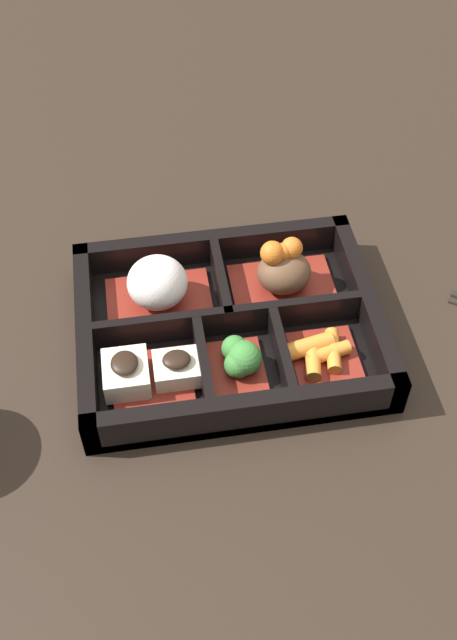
# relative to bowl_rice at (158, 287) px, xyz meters

# --- Properties ---
(ground_plane) EXTENTS (3.00, 3.00, 0.00)m
(ground_plane) POSITION_rel_bowl_rice_xyz_m (0.06, -0.04, -0.03)
(ground_plane) COLOR black
(bento_base) EXTENTS (0.26, 0.20, 0.01)m
(bento_base) POSITION_rel_bowl_rice_xyz_m (0.06, -0.04, -0.03)
(bento_base) COLOR black
(bento_base) RESTS_ON ground_plane
(bento_rim) EXTENTS (0.26, 0.20, 0.04)m
(bento_rim) POSITION_rel_bowl_rice_xyz_m (0.06, -0.04, -0.01)
(bento_rim) COLOR black
(bento_rim) RESTS_ON ground_plane
(bowl_rice) EXTENTS (0.10, 0.07, 0.05)m
(bowl_rice) POSITION_rel_bowl_rice_xyz_m (0.00, 0.00, 0.00)
(bowl_rice) COLOR maroon
(bowl_rice) RESTS_ON bento_base
(bowl_stew) EXTENTS (0.10, 0.07, 0.06)m
(bowl_stew) POSITION_rel_bowl_rice_xyz_m (0.11, 0.00, -0.00)
(bowl_stew) COLOR maroon
(bowl_stew) RESTS_ON bento_base
(bowl_tofu) EXTENTS (0.08, 0.06, 0.03)m
(bowl_tofu) POSITION_rel_bowl_rice_xyz_m (-0.02, -0.09, -0.01)
(bowl_tofu) COLOR maroon
(bowl_tofu) RESTS_ON bento_base
(bowl_greens) EXTENTS (0.05, 0.06, 0.03)m
(bowl_greens) POSITION_rel_bowl_rice_xyz_m (0.06, -0.09, -0.01)
(bowl_greens) COLOR maroon
(bowl_greens) RESTS_ON bento_base
(bowl_carrots) EXTENTS (0.06, 0.06, 0.02)m
(bowl_carrots) POSITION_rel_bowl_rice_xyz_m (0.13, -0.09, -0.02)
(bowl_carrots) COLOR maroon
(bowl_carrots) RESTS_ON bento_base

